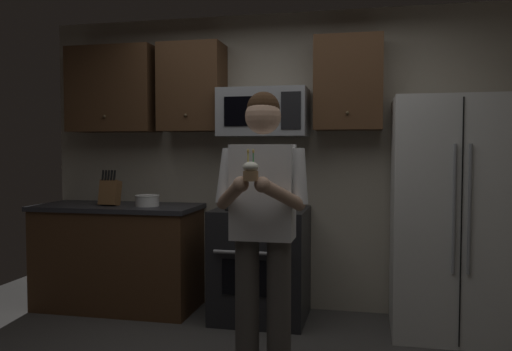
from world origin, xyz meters
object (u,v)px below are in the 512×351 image
object	(u,v)px
oven_range	(261,263)
bowl_large_white	(147,200)
microwave	(264,113)
person	(263,217)
cupcake	(251,171)
knife_block	(110,192)
refrigerator	(453,217)

from	to	relation	value
oven_range	bowl_large_white	distance (m)	1.12
microwave	person	bearing A→B (deg)	-78.97
microwave	person	size ratio (longest dim) A/B	0.42
bowl_large_white	person	bearing A→B (deg)	-41.08
cupcake	microwave	bearing A→B (deg)	98.73
oven_range	knife_block	xyz separation A→B (m)	(-1.35, -0.03, 0.57)
microwave	knife_block	size ratio (longest dim) A/B	2.31
knife_block	cupcake	size ratio (longest dim) A/B	1.84
bowl_large_white	cupcake	distance (m)	1.90
bowl_large_white	person	world-z (taller)	person
refrigerator	knife_block	bearing A→B (deg)	179.81
bowl_large_white	cupcake	world-z (taller)	cupcake
microwave	refrigerator	size ratio (longest dim) A/B	0.41
refrigerator	cupcake	bearing A→B (deg)	-132.27
microwave	bowl_large_white	distance (m)	1.26
oven_range	refrigerator	bearing A→B (deg)	-1.50
person	refrigerator	bearing A→B (deg)	40.02
knife_block	person	world-z (taller)	person
person	knife_block	bearing A→B (deg)	145.96
knife_block	bowl_large_white	world-z (taller)	knife_block
knife_block	cupcake	xyz separation A→B (m)	(1.58, -1.40, 0.26)
refrigerator	knife_block	world-z (taller)	refrigerator
refrigerator	person	world-z (taller)	refrigerator
knife_block	bowl_large_white	xyz separation A→B (m)	(0.35, 0.01, -0.06)
oven_range	person	xyz separation A→B (m)	(0.24, -1.10, 0.53)
microwave	knife_block	xyz separation A→B (m)	(-1.35, -0.15, -0.68)
oven_range	cupcake	xyz separation A→B (m)	(0.24, -1.43, 0.83)
cupcake	refrigerator	bearing A→B (deg)	47.73
knife_block	bowl_large_white	distance (m)	0.35
knife_block	oven_range	bearing A→B (deg)	1.26
microwave	cupcake	world-z (taller)	microwave
knife_block	bowl_large_white	bearing A→B (deg)	1.50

